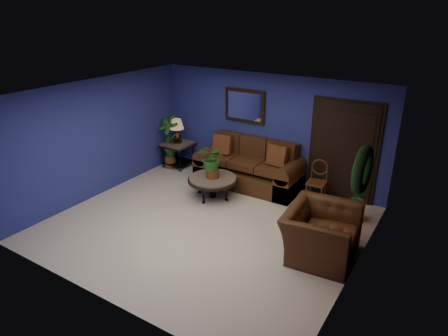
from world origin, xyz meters
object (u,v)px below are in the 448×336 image
Objects in this scene: side_chair at (318,178)px; sofa at (250,169)px; table_lamp at (177,128)px; armchair at (321,233)px; coffee_table at (213,180)px; end_table at (178,148)px.

sofa is at bearing 175.96° from side_chair.
sofa reaches higher than side_chair.
table_lamp reaches higher than sofa.
side_chair is 0.70× the size of armchair.
sofa is at bearing 1.12° from table_lamp.
side_chair reaches higher than armchair.
end_table is at bearing 149.95° from coffee_table.
table_lamp is 4.86m from armchair.
side_chair is at bearing 29.06° from coffee_table.
side_chair reaches higher than coffee_table.
table_lamp is (-2.09, -0.04, 0.67)m from sofa.
end_table is 0.79× the size of side_chair.
table_lamp is 0.67× the size of side_chair.
armchair reaches higher than coffee_table.
side_chair is (1.59, 0.02, 0.14)m from sofa.
table_lamp is at bearing 176.10° from side_chair.
sofa is 2.72× the size of side_chair.
table_lamp reaches higher than end_table.
side_chair is at bearing 0.87° from sofa.
sofa is at bearing 1.12° from end_table.
table_lamp reaches higher than side_chair.
armchair is at bearing -39.00° from sofa.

